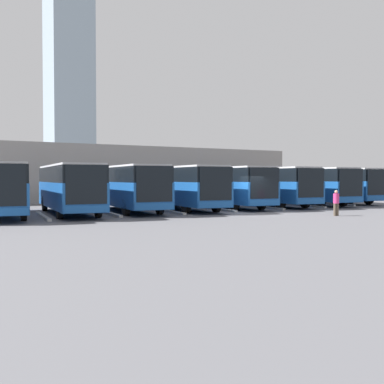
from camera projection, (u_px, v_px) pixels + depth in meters
The scene contains 18 objects.
ground_plane at pixel (249, 213), 32.72m from camera, with size 600.00×600.00×0.00m, color #5B5B60.
bus_0 at pixel (331, 184), 45.97m from camera, with size 4.18×12.14×3.24m.
curb_divider_0 at pixel (330, 204), 43.40m from camera, with size 0.24×6.42×0.15m, color #B2B2AD.
bus_1 at pixel (305, 184), 43.05m from camera, with size 4.18×12.14×3.24m.
curb_divider_1 at pixel (301, 205), 40.48m from camera, with size 0.24×6.42×0.15m, color #B2B2AD.
bus_2 at pixel (268, 185), 40.84m from camera, with size 4.18×12.14×3.24m.
curb_divider_2 at pixel (261, 207), 38.27m from camera, with size 0.24×6.42×0.15m, color #B2B2AD.
bus_3 at pixel (225, 185), 38.74m from camera, with size 4.18×12.14×3.24m.
curb_divider_3 at pixel (215, 209), 36.17m from camera, with size 0.24×6.42×0.15m, color #B2B2AD.
bus_4 at pixel (181, 186), 36.23m from camera, with size 4.18×12.14×3.24m.
curb_divider_4 at pixel (167, 211), 33.66m from camera, with size 0.24×6.42×0.15m, color #B2B2AD.
bus_5 at pixel (127, 186), 34.18m from camera, with size 4.18×12.14×3.24m.
curb_divider_5 at pixel (108, 213), 31.61m from camera, with size 0.24×6.42×0.15m, color #B2B2AD.
bus_6 at pixel (69, 187), 31.72m from camera, with size 4.18×12.14×3.24m.
curb_divider_6 at pixel (43, 216), 29.15m from camera, with size 0.24×6.42×0.15m, color #B2B2AD.
pedestrian at pixel (336, 202), 30.26m from camera, with size 0.39×0.38×1.62m.
station_building at pixel (112, 174), 53.67m from camera, with size 39.73×14.65×5.69m.
office_tower at pixel (69, 85), 183.59m from camera, with size 15.80×15.80×77.03m.
Camera 1 is at (20.31, 25.88, 2.39)m, focal length 45.00 mm.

